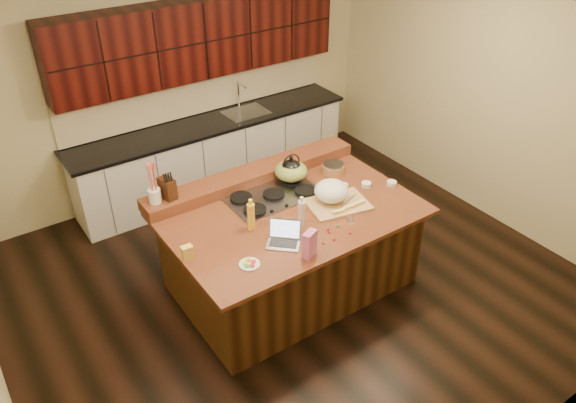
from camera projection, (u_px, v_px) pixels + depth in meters
room at (291, 172)px, 5.15m from camera, size 5.52×5.02×2.72m
island at (291, 248)px, 5.63m from camera, size 2.40×1.60×0.92m
back_ledge at (253, 175)px, 5.83m from camera, size 2.40×0.30×0.12m
cooktop at (274, 196)px, 5.58m from camera, size 0.92×0.52×0.05m
back_counter at (210, 117)px, 7.03m from camera, size 3.70×0.66×2.40m
kettle at (291, 170)px, 5.74m from camera, size 0.27×0.27×0.21m
green_bowl at (291, 171)px, 5.75m from camera, size 0.42×0.42×0.19m
laptop at (284, 237)px, 4.94m from camera, size 0.36×0.36×0.20m
oil_bottle at (251, 217)px, 5.06m from camera, size 0.07×0.07×0.27m
vinegar_bottle at (301, 213)px, 5.13m from camera, size 0.08×0.08×0.25m
wooden_tray at (333, 194)px, 5.44m from camera, size 0.65×0.53×0.23m
ramekin_a at (343, 186)px, 5.72m from camera, size 0.11×0.11×0.04m
ramekin_b at (392, 183)px, 5.77m from camera, size 0.12×0.12×0.04m
ramekin_c at (366, 184)px, 5.75m from camera, size 0.13×0.13×0.04m
strainer_bowl at (333, 169)px, 5.97m from camera, size 0.29×0.29×0.09m
kitchen_timer at (351, 218)px, 5.22m from camera, size 0.09×0.09×0.07m
pink_bag at (310, 244)px, 4.74m from camera, size 0.15×0.12×0.25m
candy_plate at (249, 264)px, 4.70m from camera, size 0.22×0.22×0.01m
package_box at (187, 253)px, 4.74m from camera, size 0.10×0.07×0.13m
utensil_crock at (155, 196)px, 5.26m from camera, size 0.15×0.15×0.14m
knife_block at (167, 188)px, 5.30m from camera, size 0.14×0.19×0.21m
gumdrop_0 at (350, 233)px, 5.07m from camera, size 0.02×0.02×0.02m
gumdrop_1 at (338, 226)px, 5.15m from camera, size 0.02×0.02×0.02m
gumdrop_2 at (323, 243)px, 4.94m from camera, size 0.02×0.02×0.02m
gumdrop_3 at (312, 233)px, 5.07m from camera, size 0.02×0.02×0.02m
gumdrop_4 at (334, 239)px, 4.99m from camera, size 0.02×0.02×0.02m
gumdrop_5 at (314, 247)px, 4.90m from camera, size 0.02×0.02×0.02m
gumdrop_6 at (299, 239)px, 4.99m from camera, size 0.02×0.02×0.02m
gumdrop_7 at (317, 231)px, 5.09m from camera, size 0.02×0.02×0.02m
gumdrop_8 at (296, 238)px, 5.00m from camera, size 0.02×0.02×0.02m
gumdrop_9 at (308, 250)px, 4.86m from camera, size 0.02×0.02×0.02m
gumdrop_10 at (328, 230)px, 5.11m from camera, size 0.02×0.02×0.02m
gumdrop_11 at (309, 234)px, 5.05m from camera, size 0.02×0.02×0.02m
gumdrop_12 at (303, 238)px, 5.01m from camera, size 0.02×0.02×0.02m
gumdrop_13 at (306, 250)px, 4.86m from camera, size 0.02×0.02×0.02m
gumdrop_14 at (329, 232)px, 5.08m from camera, size 0.02×0.02×0.02m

